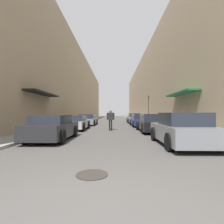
{
  "coord_description": "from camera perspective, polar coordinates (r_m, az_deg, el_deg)",
  "views": [
    {
      "loc": [
        0.21,
        -2.36,
        1.36
      ],
      "look_at": [
        0.02,
        11.64,
        1.46
      ],
      "focal_mm": 28.0,
      "sensor_mm": 36.0,
      "label": 1
    }
  ],
  "objects": [
    {
      "name": "parked_car_right_1",
      "position": [
        13.09,
        13.1,
        -3.57
      ],
      "size": [
        1.99,
        4.62,
        1.31
      ],
      "color": "black",
      "rests_on": "ground"
    },
    {
      "name": "parked_car_left_0",
      "position": [
        9.43,
        -18.7,
        -4.89
      ],
      "size": [
        1.86,
        4.05,
        1.27
      ],
      "color": "#232326",
      "rests_on": "ground"
    },
    {
      "name": "parked_car_right_2",
      "position": [
        18.45,
        9.11,
        -2.69
      ],
      "size": [
        1.86,
        4.79,
        1.3
      ],
      "color": "navy",
      "rests_on": "ground"
    },
    {
      "name": "ground",
      "position": [
        27.97,
        0.37,
        -3.19
      ],
      "size": [
        140.66,
        140.66,
        0.0
      ],
      "primitive_type": "plane",
      "color": "#4C4947"
    },
    {
      "name": "parked_car_right_3",
      "position": [
        24.32,
        7.28,
        -2.06
      ],
      "size": [
        1.89,
        4.65,
        1.37
      ],
      "color": "gray",
      "rests_on": "ground"
    },
    {
      "name": "parked_car_right_0",
      "position": [
        7.96,
        21.69,
        -5.4
      ],
      "size": [
        1.93,
        3.96,
        1.38
      ],
      "color": "gray",
      "rests_on": "ground"
    },
    {
      "name": "curb_strip_right",
      "position": [
        34.67,
        8.56,
        -2.55
      ],
      "size": [
        1.8,
        63.93,
        0.12
      ],
      "color": "gray",
      "rests_on": "ground"
    },
    {
      "name": "manhole_cover",
      "position": [
        4.11,
        -6.55,
        -19.62
      ],
      "size": [
        0.7,
        0.7,
        0.02
      ],
      "color": "#332D28",
      "rests_on": "ground"
    },
    {
      "name": "building_row_left",
      "position": [
        35.61,
        -12.29,
        7.79
      ],
      "size": [
        4.9,
        63.93,
        12.85
      ],
      "color": "tan",
      "rests_on": "ground"
    },
    {
      "name": "parked_car_left_1",
      "position": [
        14.63,
        -11.93,
        -3.43
      ],
      "size": [
        1.95,
        4.04,
        1.19
      ],
      "color": "#B7B7BC",
      "rests_on": "ground"
    },
    {
      "name": "curb_strip_left",
      "position": [
        34.73,
        -7.64,
        -2.54
      ],
      "size": [
        1.8,
        63.93,
        0.12
      ],
      "color": "gray",
      "rests_on": "ground"
    },
    {
      "name": "parked_car_left_2",
      "position": [
        20.44,
        -7.89,
        -2.54
      ],
      "size": [
        1.95,
        4.68,
        1.23
      ],
      "color": "gray",
      "rests_on": "ground"
    },
    {
      "name": "building_row_right",
      "position": [
        35.5,
        13.23,
        7.69
      ],
      "size": [
        4.9,
        63.93,
        12.7
      ],
      "color": "tan",
      "rests_on": "ground"
    },
    {
      "name": "skateboarder",
      "position": [
        14.02,
        -0.48,
        -1.83
      ],
      "size": [
        0.63,
        0.78,
        1.65
      ],
      "color": "black",
      "rests_on": "ground"
    },
    {
      "name": "traffic_light",
      "position": [
        24.41,
        11.8,
        1.98
      ],
      "size": [
        0.16,
        0.22,
        3.66
      ],
      "color": "#2D2D2D",
      "rests_on": "curb_strip_right"
    }
  ]
}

